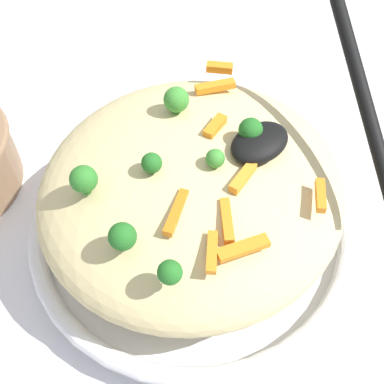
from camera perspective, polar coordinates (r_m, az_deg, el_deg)
ground_plane at (r=0.53m, az=-0.00°, el=-5.17°), size 2.40×2.40×0.00m
serving_bowl at (r=0.51m, az=-0.00°, el=-3.93°), size 0.32×0.32×0.04m
pasta_mound at (r=0.46m, az=-0.00°, el=0.31°), size 0.28×0.27×0.10m
carrot_piece_0 at (r=0.37m, az=2.30°, el=-6.90°), size 0.03×0.03×0.01m
carrot_piece_1 at (r=0.41m, az=14.51°, el=-0.37°), size 0.03×0.03×0.01m
carrot_piece_2 at (r=0.44m, az=2.66°, el=7.50°), size 0.03×0.02×0.01m
carrot_piece_3 at (r=0.49m, az=2.67°, el=12.00°), size 0.04×0.02×0.01m
carrot_piece_4 at (r=0.40m, az=5.85°, el=1.67°), size 0.03×0.02×0.01m
carrot_piece_5 at (r=0.39m, az=-1.83°, el=-2.33°), size 0.04×0.03×0.01m
carrot_piece_6 at (r=0.38m, az=4.01°, el=-3.32°), size 0.03×0.04×0.01m
carrot_piece_7 at (r=0.37m, az=5.88°, el=-6.38°), size 0.04×0.02×0.01m
carrot_piece_8 at (r=0.51m, az=3.18°, el=14.05°), size 0.02×0.03×0.01m
broccoli_floret_0 at (r=0.41m, az=2.68°, el=3.85°), size 0.02×0.02×0.02m
broccoli_floret_1 at (r=0.45m, az=-1.81°, el=10.50°), size 0.02×0.02×0.03m
broccoli_floret_2 at (r=0.40m, az=-4.64°, el=3.31°), size 0.02×0.02×0.02m
broccoli_floret_3 at (r=0.35m, az=-2.55°, el=-9.22°), size 0.02×0.02×0.02m
broccoli_floret_4 at (r=0.43m, az=6.73°, el=7.02°), size 0.02×0.02×0.03m
broccoli_floret_5 at (r=0.40m, az=-12.31°, el=1.40°), size 0.02×0.02×0.03m
broccoli_floret_6 at (r=0.37m, az=-7.97°, el=-5.11°), size 0.02×0.02×0.03m
serving_spoon at (r=0.43m, az=12.20°, el=7.49°), size 0.15×0.15×0.09m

